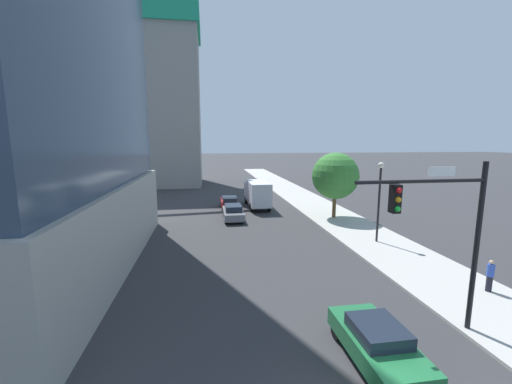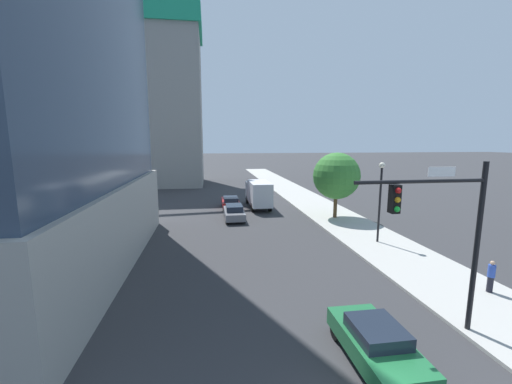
% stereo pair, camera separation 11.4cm
% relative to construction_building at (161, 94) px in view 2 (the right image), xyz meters
% --- Properties ---
extents(sidewalk, '(5.47, 120.00, 0.15)m').
position_rel_construction_building_xyz_m(sidewalk, '(20.66, -32.54, -15.75)').
color(sidewalk, '#B2AFA8').
rests_on(sidewalk, ground).
extents(construction_building, '(17.28, 13.38, 37.71)m').
position_rel_construction_building_xyz_m(construction_building, '(0.00, 0.00, 0.00)').
color(construction_building, gray).
rests_on(construction_building, ground).
extents(traffic_light_pole, '(5.32, 0.48, 6.83)m').
position_rel_construction_building_xyz_m(traffic_light_pole, '(16.77, -48.43, -11.08)').
color(traffic_light_pole, black).
rests_on(traffic_light_pole, sidewalk).
extents(street_lamp, '(0.44, 0.44, 6.05)m').
position_rel_construction_building_xyz_m(street_lamp, '(20.61, -37.27, -11.74)').
color(street_lamp, black).
rests_on(street_lamp, sidewalk).
extents(street_tree, '(4.61, 4.61, 6.50)m').
position_rel_construction_building_xyz_m(street_tree, '(20.44, -29.36, -11.49)').
color(street_tree, brown).
rests_on(street_tree, sidewalk).
extents(car_green, '(1.93, 4.33, 1.46)m').
position_rel_construction_building_xyz_m(car_green, '(13.65, -49.57, -15.08)').
color(car_green, '#1E6638').
rests_on(car_green, ground).
extents(car_gray, '(1.89, 4.61, 1.49)m').
position_rel_construction_building_xyz_m(car_gray, '(10.37, -28.16, -15.08)').
color(car_gray, slate).
rests_on(car_gray, ground).
extents(car_red, '(1.90, 4.50, 1.45)m').
position_rel_construction_building_xyz_m(car_red, '(10.37, -22.64, -15.10)').
color(car_red, red).
rests_on(car_red, ground).
extents(box_truck, '(2.25, 7.26, 3.17)m').
position_rel_construction_building_xyz_m(box_truck, '(13.65, -22.83, -14.05)').
color(box_truck, silver).
rests_on(box_truck, ground).
extents(pedestrian_blue_shirt, '(0.34, 0.34, 1.65)m').
position_rel_construction_building_xyz_m(pedestrian_blue_shirt, '(21.99, -45.73, -14.84)').
color(pedestrian_blue_shirt, black).
rests_on(pedestrian_blue_shirt, sidewalk).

